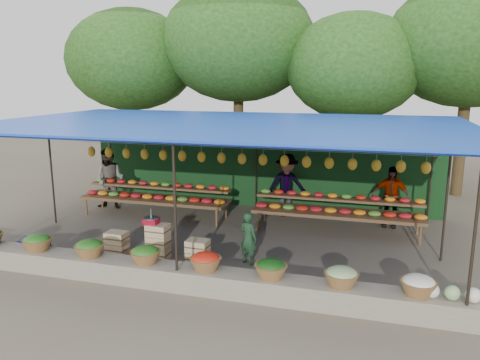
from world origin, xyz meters
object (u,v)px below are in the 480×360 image
(crate_counter, at_px, (157,245))
(weighing_scale, at_px, (151,220))
(vendor_seated, at_px, (248,238))
(blue_crate_front, at_px, (34,246))

(crate_counter, relative_size, weighing_scale, 7.04)
(weighing_scale, height_order, vendor_seated, vendor_seated)
(crate_counter, height_order, weighing_scale, weighing_scale)
(crate_counter, relative_size, vendor_seated, 2.12)
(weighing_scale, xyz_separation_m, blue_crate_front, (-2.64, -0.47, -0.68))
(vendor_seated, bearing_deg, weighing_scale, 31.86)
(blue_crate_front, bearing_deg, crate_counter, -4.01)
(crate_counter, bearing_deg, weighing_scale, 180.00)
(vendor_seated, bearing_deg, blue_crate_front, 33.23)
(vendor_seated, bearing_deg, crate_counter, 32.31)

